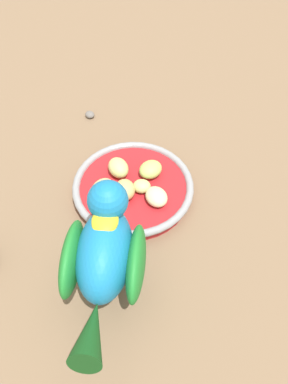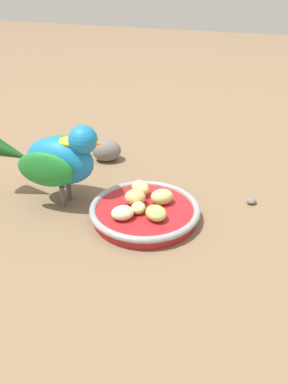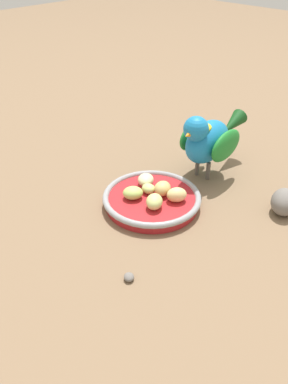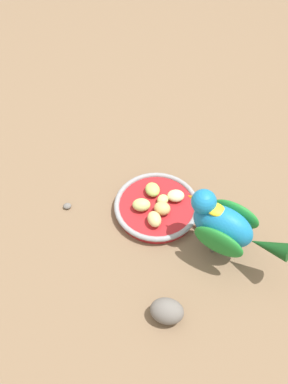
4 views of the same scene
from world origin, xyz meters
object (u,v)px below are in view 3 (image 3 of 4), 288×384
Objects in this scene: feeding_bowl at (152,199)px; apple_piece_5 at (177,195)px; parrot at (209,139)px; apple_piece_3 at (163,188)px; apple_piece_4 at (146,180)px; pebble_0 at (129,277)px; apple_piece_0 at (154,202)px; apple_piece_2 at (149,189)px; rock_large at (284,202)px; apple_piece_1 at (133,193)px.

apple_piece_5 is (-0.04, -0.02, 0.02)m from feeding_bowl.
apple_piece_3 is at bearing -2.50° from parrot.
apple_piece_5 is 0.15m from parrot.
apple_piece_4 is 2.08× the size of pebble_0.
apple_piece_0 reaches higher than apple_piece_2.
feeding_bowl is 0.04m from apple_piece_0.
parrot is 11.92× the size of pebble_0.
apple_piece_2 is at bearing 16.23° from apple_piece_5.
apple_piece_0 is 0.08m from apple_piece_4.
apple_piece_2 is at bearing 35.72° from rock_large.
apple_piece_0 is (-0.03, 0.02, 0.02)m from feeding_bowl.
apple_piece_2 is at bearing -11.14° from parrot.
feeding_bowl is at bearing 157.15° from apple_piece_2.
apple_piece_2 is 0.72× the size of apple_piece_4.
apple_piece_2 is 0.21m from pebble_0.
apple_piece_2 is 0.03m from apple_piece_4.
rock_large reaches higher than apple_piece_1.
apple_piece_2 is at bearing -34.21° from apple_piece_0.
apple_piece_1 is at bearing 37.46° from apple_piece_5.
apple_piece_3 reaches higher than pebble_0.
rock_large reaches higher than apple_piece_2.
apple_piece_1 is 0.60× the size of rock_large.
apple_piece_4 is 0.24m from pebble_0.
apple_piece_1 is 0.05m from apple_piece_4.
feeding_bowl is 0.03m from apple_piece_3.
parrot is at bearing -2.38° from rock_large.
apple_piece_0 is 0.05m from apple_piece_5.
apple_piece_2 is at bearing 144.14° from apple_piece_4.
pebble_0 is (-0.10, 0.32, -0.08)m from parrot.
parrot is at bearing -108.18° from apple_piece_4.
feeding_bowl is at bearing 28.34° from apple_piece_5.
apple_piece_2 is 0.44× the size of rock_large.
feeding_bowl is at bearing -56.76° from pebble_0.
apple_piece_5 reaches higher than pebble_0.
apple_piece_0 is at bearing -173.78° from apple_piece_1.
parrot is at bearing -97.49° from apple_piece_2.
apple_piece_5 is at bearing -70.36° from pebble_0.
apple_piece_3 is at bearing 4.03° from apple_piece_5.
apple_piece_0 is at bearing 145.16° from apple_piece_4.
apple_piece_2 is at bearing -104.60° from apple_piece_1.
apple_piece_4 is at bearing -31.43° from feeding_bowl.
apple_piece_0 is 0.05m from apple_piece_1.
parrot reaches higher than feeding_bowl.
parrot reaches higher than apple_piece_1.
apple_piece_5 is 0.20m from pebble_0.
apple_piece_2 is 0.76× the size of apple_piece_3.
apple_piece_1 is (0.05, 0.01, -0.00)m from apple_piece_0.
parrot is (-0.04, -0.13, 0.05)m from apple_piece_4.
pebble_0 is (-0.11, 0.16, -0.01)m from feeding_bowl.
apple_piece_5 is 0.19m from rock_large.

